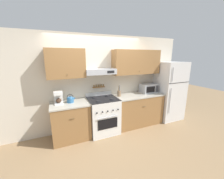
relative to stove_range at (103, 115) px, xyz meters
name	(u,v)px	position (x,y,z in m)	size (l,w,h in m)	color
ground_plane	(107,137)	(0.00, -0.30, -0.47)	(16.00, 16.00, 0.00)	#937551
wall_back	(103,76)	(0.12, 0.32, 0.99)	(5.20, 0.46, 2.55)	beige
counter_left	(71,121)	(-0.82, 0.03, -0.02)	(0.89, 0.66, 0.91)	olive
counter_right	(137,109)	(1.10, 0.03, -0.02)	(1.45, 0.66, 0.91)	olive
stove_range	(103,115)	(0.00, 0.00, 0.00)	(0.75, 0.72, 1.03)	white
refrigerator	(169,91)	(2.25, -0.01, 0.44)	(0.81, 0.73, 1.83)	white
tea_kettle	(70,99)	(-0.79, 0.10, 0.52)	(0.21, 0.16, 0.21)	teal
coffee_maker	(58,97)	(-1.05, 0.13, 0.59)	(0.19, 0.23, 0.30)	white
microwave	(149,88)	(1.54, 0.12, 0.57)	(0.49, 0.35, 0.27)	#ADAFB5
utensil_crock	(119,93)	(0.52, 0.10, 0.52)	(0.10, 0.10, 0.31)	#8E7051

